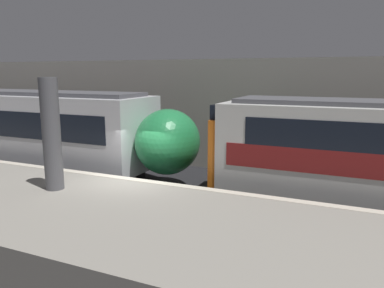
# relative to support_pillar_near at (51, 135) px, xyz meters

# --- Properties ---
(ground_plane) EXTENTS (120.00, 120.00, 0.00)m
(ground_plane) POSITION_rel_support_pillar_near_xyz_m (1.45, 1.92, -2.76)
(ground_plane) COLOR black
(platform) EXTENTS (40.00, 5.23, 1.15)m
(platform) POSITION_rel_support_pillar_near_xyz_m (1.45, -0.69, -2.20)
(platform) COLOR gray
(platform) RESTS_ON ground
(station_rear_barrier) EXTENTS (50.00, 0.15, 5.13)m
(station_rear_barrier) POSITION_rel_support_pillar_near_xyz_m (1.45, 8.30, -0.20)
(station_rear_barrier) COLOR #9E998E
(station_rear_barrier) RESTS_ON ground
(support_pillar_near) EXTENTS (0.52, 0.52, 3.26)m
(support_pillar_near) POSITION_rel_support_pillar_near_xyz_m (0.00, 0.00, 0.00)
(support_pillar_near) COLOR #56565B
(support_pillar_near) RESTS_ON platform
(train_modern) EXTENTS (18.88, 2.98, 3.72)m
(train_modern) POSITION_rel_support_pillar_near_xyz_m (-7.07, 4.34, -0.86)
(train_modern) COLOR black
(train_modern) RESTS_ON ground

